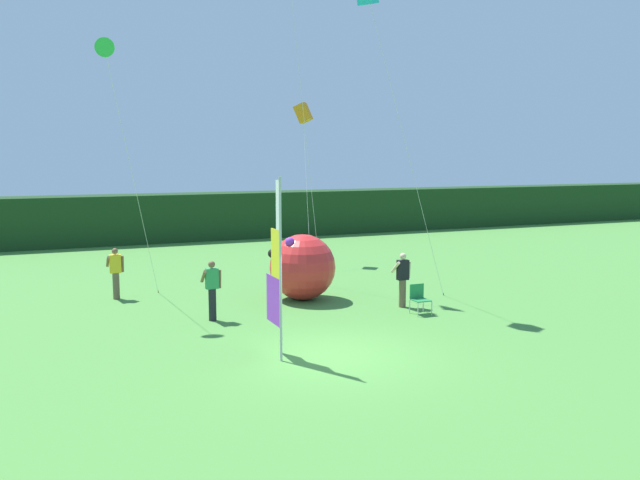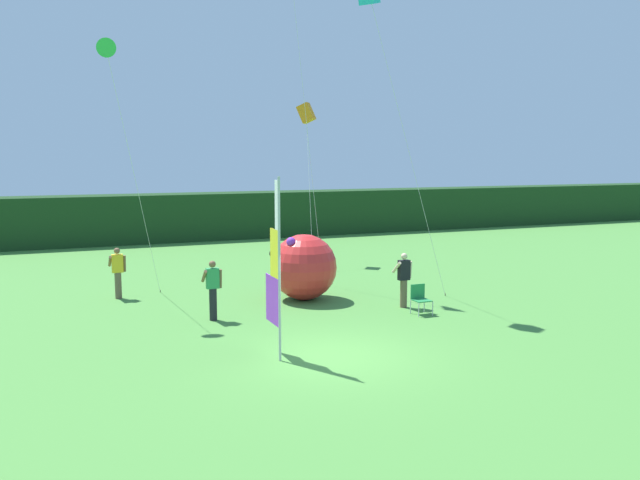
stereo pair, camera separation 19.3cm
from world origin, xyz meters
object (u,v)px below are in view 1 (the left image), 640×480
at_px(banner_flag, 276,272).
at_px(person_far_left, 212,289).
at_px(folding_chair, 419,297).
at_px(kite_green_delta_2, 105,50).
at_px(person_near_banner, 403,278).
at_px(kite_orange_box_1, 303,113).
at_px(person_mid_field, 116,272).
at_px(inflatable_balloon, 302,267).

relative_size(banner_flag, person_far_left, 2.45).
relative_size(banner_flag, folding_chair, 4.82).
bearing_deg(person_far_left, kite_green_delta_2, 137.07).
xyz_separation_m(person_far_left, kite_green_delta_2, (-2.48, 2.31, 6.89)).
xyz_separation_m(person_near_banner, kite_orange_box_1, (0.66, 10.07, 5.70)).
height_order(banner_flag, folding_chair, banner_flag).
bearing_deg(person_mid_field, kite_green_delta_2, -97.52).
bearing_deg(inflatable_balloon, person_mid_field, 155.96).
xyz_separation_m(person_mid_field, kite_orange_box_1, (8.84, 5.28, 5.70)).
bearing_deg(kite_orange_box_1, banner_flag, -114.22).
bearing_deg(person_far_left, person_mid_field, 118.45).
relative_size(banner_flag, kite_green_delta_2, 0.52).
distance_m(person_near_banner, person_mid_field, 9.48).
distance_m(banner_flag, kite_orange_box_1, 15.48).
xyz_separation_m(banner_flag, person_mid_field, (-2.77, 8.21, -1.14)).
relative_size(person_mid_field, person_far_left, 0.98).
bearing_deg(folding_chair, inflatable_balloon, 128.02).
distance_m(person_mid_field, inflatable_balloon, 6.22).
relative_size(inflatable_balloon, kite_orange_box_1, 0.31).
xyz_separation_m(person_mid_field, kite_green_delta_2, (-0.24, -1.82, 6.91)).
distance_m(banner_flag, person_mid_field, 8.74).
xyz_separation_m(folding_chair, kite_orange_box_1, (0.64, 11.03, 6.11)).
height_order(kite_orange_box_1, kite_green_delta_2, kite_green_delta_2).
relative_size(banner_flag, inflatable_balloon, 1.96).
bearing_deg(person_far_left, kite_orange_box_1, 54.94).
height_order(banner_flag, kite_green_delta_2, kite_green_delta_2).
distance_m(inflatable_balloon, kite_green_delta_2, 8.99).
bearing_deg(person_far_left, inflatable_balloon, 24.85).
xyz_separation_m(person_mid_field, inflatable_balloon, (5.68, -2.53, 0.18)).
xyz_separation_m(banner_flag, person_far_left, (-0.53, 4.08, -1.12)).
distance_m(person_far_left, kite_green_delta_2, 7.68).
distance_m(inflatable_balloon, kite_orange_box_1, 10.07).
relative_size(person_near_banner, inflatable_balloon, 0.79).
bearing_deg(inflatable_balloon, kite_orange_box_1, 68.00).
xyz_separation_m(inflatable_balloon, kite_green_delta_2, (-5.92, 0.71, 6.73)).
height_order(person_near_banner, person_mid_field, person_near_banner).
relative_size(banner_flag, person_mid_field, 2.50).
height_order(banner_flag, inflatable_balloon, banner_flag).
xyz_separation_m(inflatable_balloon, kite_orange_box_1, (3.16, 7.81, 5.52)).
xyz_separation_m(inflatable_balloon, folding_chair, (2.51, -3.22, -0.59)).
relative_size(person_mid_field, folding_chair, 1.93).
xyz_separation_m(person_near_banner, person_far_left, (-5.94, 0.67, 0.01)).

